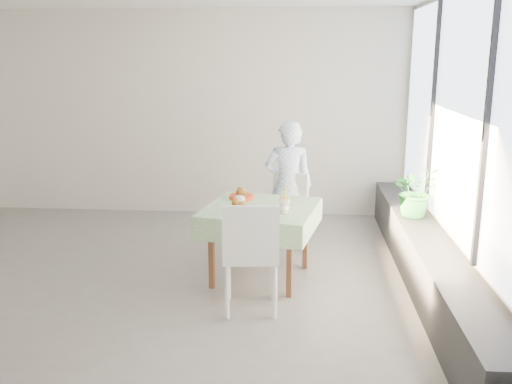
# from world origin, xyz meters

# --- Properties ---
(floor) EXTENTS (6.00, 6.00, 0.00)m
(floor) POSITION_xyz_m (0.00, 0.00, 0.00)
(floor) COLOR #615E5C
(floor) RESTS_ON ground
(wall_back) EXTENTS (6.00, 0.02, 2.80)m
(wall_back) POSITION_xyz_m (0.00, 2.50, 1.40)
(wall_back) COLOR beige
(wall_back) RESTS_ON ground
(wall_front) EXTENTS (6.00, 0.02, 2.80)m
(wall_front) POSITION_xyz_m (0.00, -2.50, 1.40)
(wall_front) COLOR beige
(wall_front) RESTS_ON ground
(wall_right) EXTENTS (0.02, 5.00, 2.80)m
(wall_right) POSITION_xyz_m (3.00, 0.00, 1.40)
(wall_right) COLOR beige
(wall_right) RESTS_ON ground
(window_pane) EXTENTS (0.01, 4.80, 2.18)m
(window_pane) POSITION_xyz_m (2.97, 0.00, 1.65)
(window_pane) COLOR #D1E0F9
(window_pane) RESTS_ON ground
(window_ledge) EXTENTS (0.40, 4.80, 0.50)m
(window_ledge) POSITION_xyz_m (2.80, 0.00, 0.25)
(window_ledge) COLOR black
(window_ledge) RESTS_ON ground
(cafe_table) EXTENTS (1.22, 1.22, 0.74)m
(cafe_table) POSITION_xyz_m (1.18, 0.08, 0.46)
(cafe_table) COLOR brown
(cafe_table) RESTS_ON ground
(chair_far) EXTENTS (0.56, 0.56, 0.90)m
(chair_far) POSITION_xyz_m (1.39, 0.83, 0.28)
(chair_far) COLOR white
(chair_far) RESTS_ON ground
(chair_near) EXTENTS (0.51, 0.51, 1.00)m
(chair_near) POSITION_xyz_m (1.15, -0.66, 0.31)
(chair_near) COLOR white
(chair_near) RESTS_ON ground
(diner) EXTENTS (0.56, 0.38, 1.49)m
(diner) POSITION_xyz_m (1.43, 1.01, 0.74)
(diner) COLOR #97BAF2
(diner) RESTS_ON ground
(main_dish) EXTENTS (0.33, 0.33, 0.17)m
(main_dish) POSITION_xyz_m (1.02, -0.15, 0.80)
(main_dish) COLOR white
(main_dish) RESTS_ON cafe_table
(juice_cup_orange) EXTENTS (0.10, 0.10, 0.28)m
(juice_cup_orange) POSITION_xyz_m (1.42, 0.09, 0.81)
(juice_cup_orange) COLOR white
(juice_cup_orange) RESTS_ON cafe_table
(juice_cup_lemonade) EXTENTS (0.09, 0.09, 0.26)m
(juice_cup_lemonade) POSITION_xyz_m (1.42, -0.14, 0.80)
(juice_cup_lemonade) COLOR white
(juice_cup_lemonade) RESTS_ON cafe_table
(second_dish) EXTENTS (0.25, 0.25, 0.12)m
(second_dish) POSITION_xyz_m (0.96, 0.38, 0.78)
(second_dish) COLOR red
(second_dish) RESTS_ON cafe_table
(potted_plant) EXTENTS (0.57, 0.51, 0.56)m
(potted_plant) POSITION_xyz_m (2.80, 0.72, 0.78)
(potted_plant) COLOR #2A7E33
(potted_plant) RESTS_ON window_ledge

